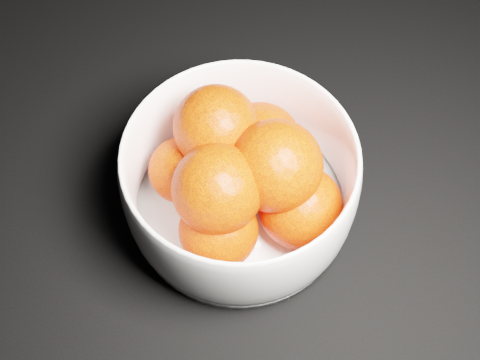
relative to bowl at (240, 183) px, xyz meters
name	(u,v)px	position (x,y,z in m)	size (l,w,h in m)	color
bowl	(240,183)	(0.00, 0.00, 0.00)	(0.21, 0.21, 0.10)	white
orange_pile	(245,174)	(0.00, 0.00, 0.02)	(0.16, 0.15, 0.12)	#FD3007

